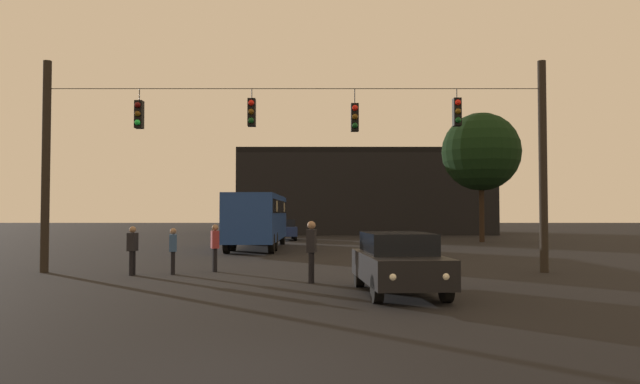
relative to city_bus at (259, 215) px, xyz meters
name	(u,v)px	position (x,y,z in m)	size (l,w,h in m)	color
ground_plane	(304,250)	(2.63, -1.42, -1.87)	(168.00, 168.00, 0.00)	black
overhead_signal_span	(296,152)	(2.68, -13.29, 2.24)	(17.25, 0.44, 7.24)	black
city_bus	(259,215)	(0.00, 0.00, 0.00)	(2.58, 11.01, 3.00)	navy
car_near_right	(399,262)	(5.46, -18.47, -1.07)	(2.11, 4.44, 1.52)	black
car_far_left	(284,229)	(0.77, 10.31, -1.07)	(2.27, 4.48, 1.52)	navy
pedestrian_crossing_left	(133,248)	(-2.58, -14.17, -0.98)	(0.28, 0.39, 1.59)	black
pedestrian_crossing_center	(215,245)	(-0.11, -13.05, -0.95)	(0.35, 0.42, 1.62)	black
pedestrian_crossing_right	(312,248)	(3.25, -16.26, -0.85)	(0.30, 0.39, 1.78)	black
pedestrian_near_bus	(173,249)	(-1.33, -13.92, -1.02)	(0.32, 0.41, 1.52)	black
corner_building	(362,193)	(7.73, 25.27, 2.08)	(23.46, 13.15, 7.90)	black
tree_left_silhouette	(481,152)	(14.67, 7.14, 4.36)	(5.40, 5.40, 8.94)	black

